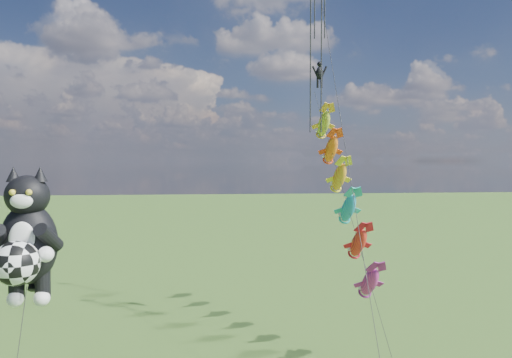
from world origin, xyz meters
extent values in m
ellipsoid|color=black|center=(-0.86, 0.32, 8.11)|extent=(2.19, 1.82, 3.10)
ellipsoid|color=black|center=(-0.86, 0.23, 9.95)|extent=(1.70, 1.55, 1.57)
cone|color=black|center=(-1.34, 0.23, 10.77)|extent=(0.56, 0.56, 0.58)
cone|color=black|center=(-0.37, 0.23, 10.77)|extent=(0.56, 0.56, 0.58)
ellipsoid|color=white|center=(-0.86, -0.40, 9.80)|extent=(0.83, 0.44, 0.56)
ellipsoid|color=white|center=(-0.86, -0.40, 8.40)|extent=(0.98, 0.40, 1.28)
sphere|color=gold|center=(-1.15, -0.47, 10.12)|extent=(0.23, 0.23, 0.23)
sphere|color=gold|center=(-0.56, -0.47, 10.12)|extent=(0.23, 0.23, 0.23)
sphere|color=white|center=(0.07, -0.70, 7.87)|extent=(0.58, 0.58, 0.58)
sphere|color=white|center=(-1.34, 0.18, 6.02)|extent=(0.62, 0.62, 0.62)
sphere|color=white|center=(-0.37, 0.18, 6.02)|extent=(0.62, 0.62, 0.62)
sphere|color=white|center=(-0.86, -0.99, 7.62)|extent=(1.62, 1.62, 1.62)
cylinder|color=black|center=(14.62, 9.86, 8.34)|extent=(0.70, 15.82, 16.40)
ellipsoid|color=#D8338F|center=(14.77, 6.39, 4.74)|extent=(0.88, 2.22, 2.22)
ellipsoid|color=#E54319|center=(14.69, 8.16, 6.57)|extent=(0.88, 2.22, 2.22)
ellipsoid|color=blue|center=(14.62, 9.93, 8.40)|extent=(0.88, 2.22, 2.22)
ellipsoid|color=#D84519|center=(14.54, 11.70, 10.24)|extent=(0.88, 2.22, 2.22)
ellipsoid|color=orange|center=(14.47, 13.46, 12.07)|extent=(0.88, 2.22, 2.22)
ellipsoid|color=green|center=(14.39, 15.23, 13.91)|extent=(0.88, 2.22, 2.22)
cylinder|color=black|center=(13.08, 5.15, 11.45)|extent=(1.21, 17.05, 22.62)
cylinder|color=black|center=(12.40, 10.64, 17.24)|extent=(0.08, 0.08, 8.81)
cylinder|color=black|center=(13.06, 10.64, 17.24)|extent=(0.08, 0.08, 8.81)
camera|label=1|loc=(5.70, -19.49, 11.27)|focal=35.00mm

